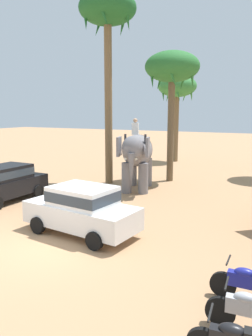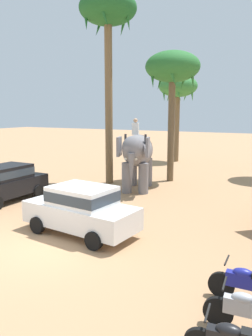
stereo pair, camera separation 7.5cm
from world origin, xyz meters
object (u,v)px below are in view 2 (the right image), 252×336
Objects in this scene: car_parked_far_side at (6,182)px; motorcycle_mid_row at (249,284)px; elephant_with_mahout at (137,154)px; car_sedan_foreground at (81,208)px; motorcycle_second_in_row at (251,311)px; palm_tree_behind_elephant at (173,70)px; palm_tree_far_back at (108,17)px; palm_tree_near_hut at (178,88)px.

car_parked_far_side is 12.05m from motorcycle_mid_row.
car_parked_far_side is 1.02× the size of elephant_with_mahout.
elephant_with_mahout reaches higher than car_sedan_foreground.
car_sedan_foreground is 1.04× the size of car_parked_far_side.
car_parked_far_side is 2.28× the size of motorcycle_second_in_row.
palm_tree_behind_elephant is at bearing 92.50° from car_sedan_foreground.
car_sedan_foreground is at bearing -80.26° from elephant_with_mahout.
palm_tree_behind_elephant reaches higher than car_parked_far_side.
palm_tree_far_back is at bearing 134.57° from motorcycle_mid_row.
car_parked_far_side is 16.93m from palm_tree_near_hut.
palm_tree_behind_elephant is (-6.37, 12.66, 6.13)m from motorcycle_second_in_row.
palm_tree_far_back is at bearing 159.15° from elephant_with_mahout.
palm_tree_behind_elephant is (0.72, 3.16, 4.60)m from elephant_with_mahout.
palm_tree_far_back is at bearing -93.37° from palm_tree_near_hut.
palm_tree_behind_elephant is at bearing 77.14° from elephant_with_mahout.
car_parked_far_side is 12.56m from motorcycle_second_in_row.
motorcycle_mid_row is at bearing 99.08° from motorcycle_second_in_row.
car_parked_far_side is 0.38× the size of palm_tree_far_back.
car_sedan_foreground and car_parked_far_side have the same top height.
elephant_with_mahout reaches higher than motorcycle_mid_row.
car_sedan_foreground reaches higher than motorcycle_mid_row.
motorcycle_second_in_row is at bearing -66.88° from palm_tree_near_hut.
palm_tree_far_back reaches higher than motorcycle_second_in_row.
palm_tree_behind_elephant is at bearing 116.70° from motorcycle_second_in_row.
palm_tree_far_back is at bearing 114.22° from car_sedan_foreground.
palm_tree_near_hut is at bearing 79.60° from car_parked_far_side.
palm_tree_behind_elephant reaches higher than car_sedan_foreground.
palm_tree_behind_elephant reaches higher than elephant_with_mahout.
palm_tree_near_hut is (-1.66, 11.00, 4.12)m from elephant_with_mahout.
elephant_with_mahout is at bearing 129.30° from motorcycle_mid_row.
palm_tree_far_back reaches higher than car_parked_far_side.
car_parked_far_side is at bearing -112.00° from palm_tree_far_back.
motorcycle_mid_row is 22.01m from palm_tree_near_hut.
palm_tree_behind_elephant reaches higher than motorcycle_mid_row.
motorcycle_mid_row is at bearing -45.43° from palm_tree_far_back.
car_sedan_foreground is at bearing -18.01° from car_parked_far_side.
motorcycle_second_in_row is 0.23× the size of palm_tree_behind_elephant.
palm_tree_near_hut reaches higher than car_sedan_foreground.
palm_tree_near_hut reaches higher than elephant_with_mahout.
car_sedan_foreground is 2.36× the size of motorcycle_mid_row.
motorcycle_mid_row is (-0.17, 1.04, 0.00)m from motorcycle_second_in_row.
car_parked_far_side is at bearing 158.30° from motorcycle_second_in_row.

